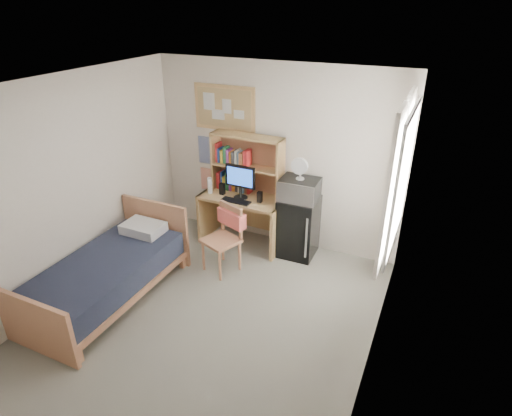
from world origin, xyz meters
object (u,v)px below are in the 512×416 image
at_px(desk_chair, 221,240).
at_px(speaker_left, 222,189).
at_px(mini_fridge, 298,227).
at_px(speaker_right, 260,197).
at_px(desk, 243,220).
at_px(bulletin_board, 225,108).
at_px(desk_fan, 301,169).
at_px(monitor, 240,183).
at_px(microwave, 300,189).
at_px(bed, 107,280).

bearing_deg(desk_chair, speaker_left, 137.25).
xyz_separation_m(mini_fridge, speaker_right, (-0.54, -0.12, 0.40)).
bearing_deg(speaker_right, mini_fridge, 14.21).
distance_m(desk, speaker_right, 0.55).
xyz_separation_m(bulletin_board, mini_fridge, (1.25, -0.26, -1.49)).
distance_m(mini_fridge, desk_fan, 0.87).
xyz_separation_m(monitor, microwave, (0.84, 0.09, 0.01)).
height_order(desk, speaker_left, speaker_left).
distance_m(bulletin_board, bed, 2.78).
distance_m(desk, bed, 2.08).
height_order(monitor, speaker_right, monitor).
height_order(mini_fridge, microwave, microwave).
distance_m(bulletin_board, speaker_left, 1.14).
height_order(desk_chair, speaker_left, same).
xyz_separation_m(bulletin_board, speaker_left, (0.11, -0.36, -1.08)).
bearing_deg(microwave, desk, -178.66).
distance_m(bed, microwave, 2.69).
distance_m(desk_chair, microwave, 1.25).
relative_size(mini_fridge, monitor, 1.81).
height_order(mini_fridge, speaker_right, speaker_right).
distance_m(monitor, speaker_left, 0.34).
distance_m(desk, monitor, 0.62).
bearing_deg(desk_fan, speaker_right, -170.29).
relative_size(mini_fridge, speaker_left, 5.21).
relative_size(desk_chair, bed, 0.47).
bearing_deg(desk, bulletin_board, 145.10).
bearing_deg(monitor, desk_chair, -84.03).
height_order(bed, microwave, microwave).
height_order(desk, desk_chair, desk_chair).
relative_size(desk, monitor, 2.55).
xyz_separation_m(mini_fridge, monitor, (-0.84, -0.11, 0.57)).
distance_m(desk_chair, speaker_left, 0.89).
bearing_deg(desk, mini_fridge, 5.17).
bearing_deg(monitor, bed, -115.00).
relative_size(bulletin_board, speaker_left, 5.69).
bearing_deg(speaker_left, desk, 11.31).
xyz_separation_m(bulletin_board, bed, (-0.50, -2.18, -1.65)).
bearing_deg(desk, speaker_left, -168.69).
height_order(desk_chair, microwave, microwave).
bearing_deg(mini_fridge, speaker_left, -175.65).
xyz_separation_m(desk, desk_chair, (0.05, -0.77, 0.08)).
bearing_deg(desk, bed, -114.30).
bearing_deg(microwave, mini_fridge, 90.00).
xyz_separation_m(desk, monitor, (-0.00, -0.06, 0.62)).
height_order(bulletin_board, bed, bulletin_board).
bearing_deg(microwave, speaker_left, -176.65).
bearing_deg(desk_fan, desk_chair, -135.20).
bearing_deg(monitor, desk_fan, 7.87).
relative_size(monitor, microwave, 0.93).
xyz_separation_m(bulletin_board, desk_fan, (1.25, -0.28, -0.62)).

